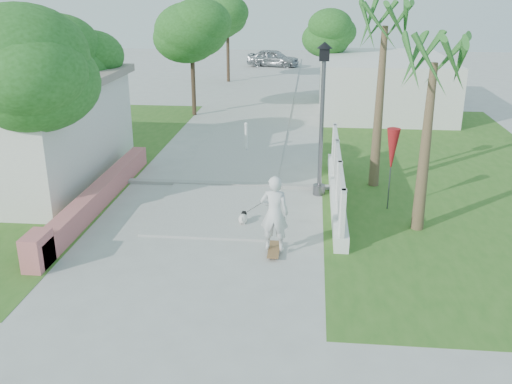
# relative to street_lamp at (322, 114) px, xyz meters

# --- Properties ---
(ground) EXTENTS (90.00, 90.00, 0.00)m
(ground) POSITION_rel_street_lamp_xyz_m (-2.90, -5.50, -2.43)
(ground) COLOR #B7B7B2
(ground) RESTS_ON ground
(path_strip) EXTENTS (3.20, 36.00, 0.06)m
(path_strip) POSITION_rel_street_lamp_xyz_m (-2.90, 14.50, -2.40)
(path_strip) COLOR #B7B7B2
(path_strip) RESTS_ON ground
(curb) EXTENTS (6.50, 0.25, 0.10)m
(curb) POSITION_rel_street_lamp_xyz_m (-2.90, 0.50, -2.38)
(curb) COLOR #999993
(curb) RESTS_ON ground
(grass_left) EXTENTS (8.00, 20.00, 0.01)m
(grass_left) POSITION_rel_street_lamp_xyz_m (-9.90, 2.50, -2.42)
(grass_left) COLOR #32621F
(grass_left) RESTS_ON ground
(grass_right) EXTENTS (8.00, 20.00, 0.01)m
(grass_right) POSITION_rel_street_lamp_xyz_m (4.10, 2.50, -2.42)
(grass_right) COLOR #32621F
(grass_right) RESTS_ON ground
(pink_wall) EXTENTS (0.45, 8.20, 0.80)m
(pink_wall) POSITION_rel_street_lamp_xyz_m (-6.20, -1.95, -2.11)
(pink_wall) COLOR #BE6761
(pink_wall) RESTS_ON ground
(lattice_fence) EXTENTS (0.35, 7.00, 1.50)m
(lattice_fence) POSITION_rel_street_lamp_xyz_m (0.50, -0.50, -1.88)
(lattice_fence) COLOR white
(lattice_fence) RESTS_ON ground
(building_right) EXTENTS (6.00, 8.00, 2.60)m
(building_right) POSITION_rel_street_lamp_xyz_m (3.10, 12.50, -1.13)
(building_right) COLOR silver
(building_right) RESTS_ON ground
(street_lamp) EXTENTS (0.44, 0.44, 4.44)m
(street_lamp) POSITION_rel_street_lamp_xyz_m (0.00, 0.00, 0.00)
(street_lamp) COLOR #59595E
(street_lamp) RESTS_ON ground
(bollard) EXTENTS (0.14, 0.14, 1.09)m
(bollard) POSITION_rel_street_lamp_xyz_m (-2.70, 4.50, -1.84)
(bollard) COLOR white
(bollard) RESTS_ON ground
(patio_umbrella) EXTENTS (0.36, 0.36, 2.30)m
(patio_umbrella) POSITION_rel_street_lamp_xyz_m (1.90, -1.00, -0.74)
(patio_umbrella) COLOR #59595E
(patio_umbrella) RESTS_ON ground
(tree_left_near) EXTENTS (3.60, 3.60, 5.28)m
(tree_left_near) POSITION_rel_street_lamp_xyz_m (-7.38, -2.52, 1.40)
(tree_left_near) COLOR #4C3826
(tree_left_near) RESTS_ON ground
(tree_left_mid) EXTENTS (3.20, 3.20, 4.85)m
(tree_left_mid) POSITION_rel_street_lamp_xyz_m (-8.38, 2.98, 1.07)
(tree_left_mid) COLOR #4C3826
(tree_left_mid) RESTS_ON ground
(tree_path_left) EXTENTS (3.40, 3.40, 5.23)m
(tree_path_left) POSITION_rel_street_lamp_xyz_m (-5.88, 10.48, 1.39)
(tree_path_left) COLOR #4C3826
(tree_path_left) RESTS_ON ground
(tree_path_right) EXTENTS (3.00, 3.00, 4.79)m
(tree_path_right) POSITION_rel_street_lamp_xyz_m (0.32, 14.48, 1.07)
(tree_path_right) COLOR #4C3826
(tree_path_right) RESTS_ON ground
(tree_path_far) EXTENTS (3.20, 3.20, 5.17)m
(tree_path_far) POSITION_rel_street_lamp_xyz_m (-5.68, 20.48, 1.39)
(tree_path_far) COLOR #4C3826
(tree_path_far) RESTS_ON ground
(palm_far) EXTENTS (1.80, 1.80, 5.30)m
(palm_far) POSITION_rel_street_lamp_xyz_m (1.70, 1.00, 2.06)
(palm_far) COLOR brown
(palm_far) RESTS_ON ground
(palm_near) EXTENTS (1.80, 1.80, 4.70)m
(palm_near) POSITION_rel_street_lamp_xyz_m (2.50, -2.30, 1.53)
(palm_near) COLOR brown
(palm_near) RESTS_ON ground
(skateboarder) EXTENTS (1.26, 2.22, 1.90)m
(skateboarder) POSITION_rel_street_lamp_xyz_m (-1.47, -3.47, -1.60)
(skateboarder) COLOR olive
(skateboarder) RESTS_ON ground
(dog) EXTENTS (0.24, 0.51, 0.35)m
(dog) POSITION_rel_street_lamp_xyz_m (-1.98, -2.49, -2.24)
(dog) COLOR silver
(dog) RESTS_ON ground
(parked_car) EXTENTS (4.14, 2.39, 1.32)m
(parked_car) POSITION_rel_street_lamp_xyz_m (-3.30, 27.58, -1.76)
(parked_car) COLOR #B2B5BA
(parked_car) RESTS_ON ground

